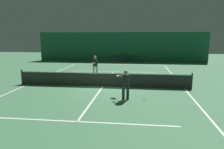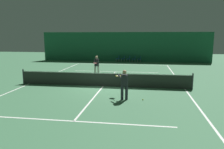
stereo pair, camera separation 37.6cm
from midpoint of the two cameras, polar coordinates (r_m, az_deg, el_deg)
The scene contains 17 objects.
ground_plane at distance 15.23m, azimuth -3.10°, elevation -3.11°, with size 60.00×60.00×0.00m, color #3D704C.
backdrop_curtain at distance 30.03m, azimuth 2.02°, elevation 7.22°, with size 23.00×0.12×3.98m.
court_line_baseline_far at distance 26.85m, azimuth 1.36°, elevation 2.63°, with size 11.00×0.10×0.00m.
court_line_service_far at distance 21.44m, azimuth -0.10°, elevation 0.75°, with size 8.25×0.10×0.00m.
court_line_service_near at distance 9.28m, azimuth -10.19°, elevation -12.01°, with size 8.25×0.10×0.00m.
court_line_sideline_left at distance 17.07m, azimuth -21.61°, elevation -2.37°, with size 0.10×23.80×0.00m.
court_line_sideline_right at distance 15.28m, azimuth 17.70°, elevation -3.53°, with size 0.10×23.80×0.00m.
court_line_centre at distance 15.23m, azimuth -3.10°, elevation -3.10°, with size 0.10×12.80×0.00m.
tennis_net at distance 15.13m, azimuth -3.11°, elevation -1.23°, with size 12.00×0.10×1.07m.
player_near at distance 11.91m, azimuth 2.60°, elevation -2.08°, with size 0.92×1.36×1.65m.
player_far at distance 19.09m, azimuth -4.99°, elevation 2.67°, with size 0.48×1.41×1.76m.
courtside_chair_0 at distance 29.67m, azimuth 0.45°, elevation 4.28°, with size 0.44×0.44×0.84m.
courtside_chair_1 at distance 29.60m, azimuth 1.85°, elevation 4.26°, with size 0.44×0.44×0.84m.
courtside_chair_2 at distance 29.54m, azimuth 3.26°, elevation 4.24°, with size 0.44×0.44×0.84m.
courtside_chair_3 at distance 29.50m, azimuth 4.67°, elevation 4.21°, with size 0.44×0.44×0.84m.
courtside_chair_4 at distance 29.48m, azimuth 6.09°, elevation 4.19°, with size 0.44×0.44×0.84m.
tennis_ball at distance 12.14m, azimuth 7.49°, elevation -6.45°, with size 0.07×0.07×0.07m.
Camera 1 is at (2.44, -14.63, 3.46)m, focal length 35.00 mm.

